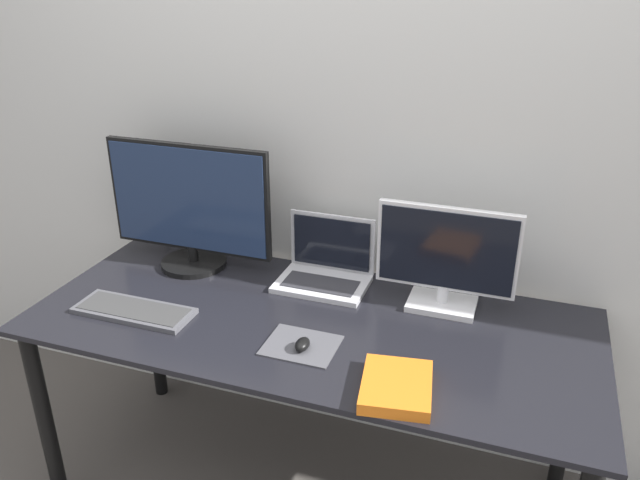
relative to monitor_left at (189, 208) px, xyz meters
The scene contains 9 objects.
wall_back 0.65m from the monitor_left, 22.66° to the left, with size 7.00×0.05×2.50m.
desk 0.66m from the monitor_left, 22.36° to the right, with size 1.75×0.75×0.72m.
monitor_left is the anchor object (origin of this frame).
monitor_right 0.91m from the monitor_left, ahead, with size 0.44×0.15×0.34m.
laptop 0.53m from the monitor_left, ahead, with size 0.31×0.22×0.22m.
keyboard 0.42m from the monitor_left, 90.95° to the right, with size 0.38×0.14×0.02m.
mousepad 0.70m from the monitor_left, 33.04° to the right, with size 0.21×0.17×0.00m.
mouse 0.72m from the monitor_left, 33.93° to the right, with size 0.04×0.06×0.03m.
book 1.01m from the monitor_left, 28.89° to the right, with size 0.21×0.24×0.03m.
Camera 1 is at (0.58, -1.18, 1.73)m, focal length 35.00 mm.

